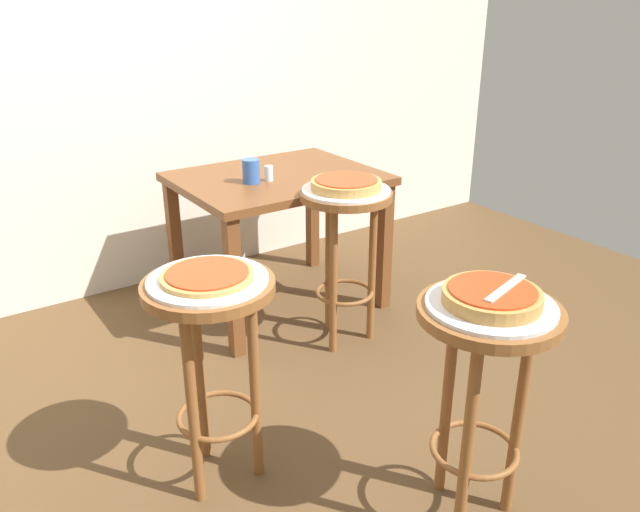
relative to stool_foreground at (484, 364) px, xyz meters
The scene contains 15 objects.
ground_plane 1.05m from the stool_foreground, 127.36° to the left, with size 6.00×6.00×0.00m, color brown.
back_wall 2.60m from the stool_foreground, 102.93° to the left, with size 6.00×0.10×3.00m, color silver.
stool_foreground is the anchor object (origin of this frame).
serving_plate_foreground 0.20m from the stool_foreground, ahead, with size 0.37×0.37×0.01m, color silver.
pizza_foreground 0.22m from the stool_foreground, ahead, with size 0.28×0.28×0.05m.
stool_middle 0.85m from the stool_foreground, 133.94° to the left, with size 0.42×0.42×0.75m.
serving_plate_middle 0.87m from the stool_foreground, 133.94° to the left, with size 0.37×0.37×0.01m, color silver.
pizza_middle 0.87m from the stool_foreground, 133.94° to the left, with size 0.29×0.29×0.02m.
stool_leftside 1.18m from the stool_foreground, 73.74° to the left, with size 0.42×0.42×0.75m.
serving_plate_leftside 1.19m from the stool_foreground, 73.74° to the left, with size 0.40×0.40×0.01m, color silver.
pizza_leftside 1.20m from the stool_foreground, 73.74° to the left, with size 0.31×0.31×0.05m.
dining_table 1.66m from the stool_foreground, 80.58° to the left, with size 0.98×0.78×0.72m.
cup_near_edge 1.60m from the stool_foreground, 86.53° to the left, with size 0.08×0.08×0.12m, color #3360B2.
condiment_shaker 1.58m from the stool_foreground, 83.33° to the left, with size 0.04×0.04×0.07m, color white.
pizza_server_knife 0.25m from the stool_foreground, 33.69° to the right, with size 0.22×0.02×0.01m, color silver.
Camera 1 is at (-0.76, -1.75, 1.58)m, focal length 35.63 mm.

